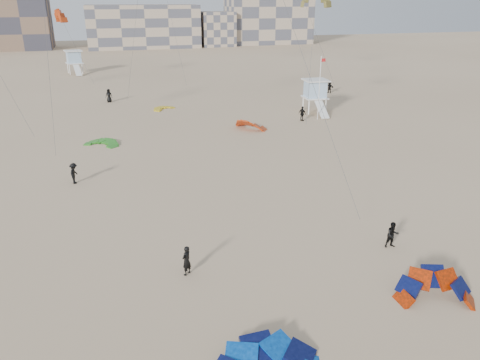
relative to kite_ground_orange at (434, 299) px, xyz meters
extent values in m
plane|color=tan|center=(-12.73, 1.96, 0.00)|extent=(320.00, 320.00, 0.00)
imported|color=black|center=(-11.47, 5.63, 0.85)|extent=(0.74, 0.72, 1.71)
imported|color=black|center=(0.90, 5.22, 0.81)|extent=(0.84, 0.68, 1.63)
imported|color=black|center=(-17.92, 21.31, 0.86)|extent=(0.89, 1.24, 1.72)
imported|color=black|center=(7.80, 35.37, 0.89)|extent=(0.89, 1.12, 1.78)
imported|color=black|center=(-14.57, 53.03, 0.95)|extent=(1.03, 0.79, 1.89)
imported|color=black|center=(18.90, 50.80, 0.91)|extent=(1.25, 1.75, 1.82)
cylinder|color=#3F3F3F|center=(-19.07, 26.16, 10.51)|extent=(1.16, 0.53, 19.03)
cylinder|color=#3F3F3F|center=(-2.00, 16.37, 13.15)|extent=(3.77, 18.17, 24.32)
cylinder|color=#3F3F3F|center=(-24.19, 33.46, 6.55)|extent=(3.99, 0.68, 11.11)
cylinder|color=#3F3F3F|center=(6.77, 31.41, 7.35)|extent=(1.56, 2.82, 12.70)
cylinder|color=#3F3F3F|center=(15.30, 51.03, 10.84)|extent=(9.94, 1.76, 19.70)
cylinder|color=#3F3F3F|center=(-4.25, 60.02, 11.73)|extent=(3.64, 3.07, 21.47)
cylinder|color=#3F3F3F|center=(-18.65, 64.75, 6.07)|extent=(4.09, 3.86, 10.15)
cube|color=white|center=(11.18, 39.37, 1.93)|extent=(3.10, 3.10, 0.14)
cube|color=#9EBDD9|center=(11.18, 39.37, 3.03)|extent=(2.55, 2.55, 2.06)
cube|color=white|center=(11.18, 39.37, 4.15)|extent=(3.21, 3.21, 0.17)
cube|color=white|center=(11.18, 36.58, 0.93)|extent=(1.25, 3.00, 1.71)
cube|color=white|center=(-20.41, 82.89, 2.02)|extent=(3.55, 3.55, 0.15)
cube|color=#9EBDD9|center=(-20.41, 82.89, 3.17)|extent=(2.92, 2.92, 2.16)
cube|color=white|center=(-20.41, 82.89, 4.34)|extent=(3.68, 3.68, 0.17)
cube|color=white|center=(-20.41, 79.97, 0.97)|extent=(1.66, 3.21, 1.79)
cylinder|color=white|center=(9.98, 35.63, 3.80)|extent=(0.10, 0.10, 7.60)
cube|color=red|center=(10.26, 35.63, 7.13)|extent=(0.57, 0.02, 0.38)
cube|color=tan|center=(-2.73, 131.96, 6.00)|extent=(32.00, 16.00, 12.00)
cube|color=tan|center=(37.27, 133.96, 8.00)|extent=(26.00, 14.00, 16.00)
cube|color=tan|center=(19.27, 129.96, 5.00)|extent=(10.00, 10.00, 10.00)
camera|label=1|loc=(-14.64, -16.17, 14.07)|focal=35.00mm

